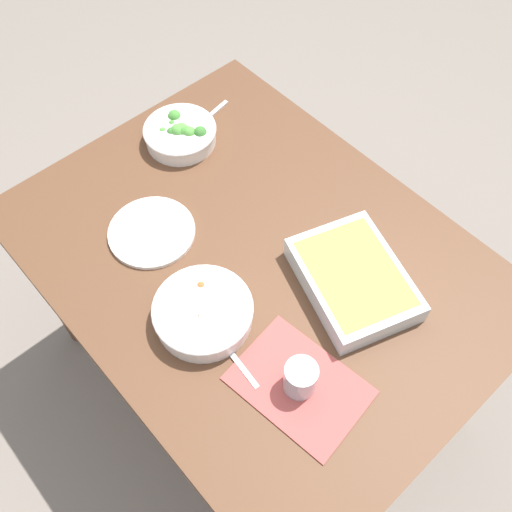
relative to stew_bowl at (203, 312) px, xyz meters
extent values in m
plane|color=slate|center=(-0.05, 0.20, -0.77)|extent=(6.00, 6.00, 0.00)
cube|color=brown|center=(-0.05, 0.20, -0.05)|extent=(1.20, 0.90, 0.04)
cylinder|color=brown|center=(-0.59, -0.19, -0.42)|extent=(0.06, 0.06, 0.70)
cylinder|color=brown|center=(-0.59, 0.59, -0.42)|extent=(0.06, 0.06, 0.70)
cylinder|color=brown|center=(0.49, 0.59, -0.42)|extent=(0.06, 0.06, 0.70)
cube|color=#B24C47|center=(0.26, 0.05, -0.03)|extent=(0.30, 0.23, 0.00)
cylinder|color=white|center=(0.00, 0.00, 0.00)|extent=(0.22, 0.22, 0.05)
torus|color=white|center=(0.00, 0.00, 0.02)|extent=(0.23, 0.23, 0.01)
cylinder|color=olive|center=(0.00, 0.00, 0.00)|extent=(0.18, 0.18, 0.03)
sphere|color=silver|center=(-0.02, 0.01, 0.02)|extent=(0.01, 0.01, 0.01)
sphere|color=#C66633|center=(-0.04, 0.03, 0.02)|extent=(0.02, 0.02, 0.02)
sphere|color=#C66633|center=(0.00, 0.01, 0.02)|extent=(0.02, 0.02, 0.02)
sphere|color=#C66633|center=(0.01, -0.02, 0.02)|extent=(0.02, 0.02, 0.02)
cylinder|color=white|center=(-0.48, 0.31, -0.01)|extent=(0.20, 0.20, 0.05)
torus|color=white|center=(-0.48, 0.31, 0.01)|extent=(0.20, 0.20, 0.01)
cylinder|color=#8CB272|center=(-0.48, 0.31, 0.00)|extent=(0.16, 0.16, 0.02)
sphere|color=#3D7A33|center=(-0.49, 0.28, 0.01)|extent=(0.03, 0.03, 0.03)
sphere|color=#569E42|center=(-0.51, 0.27, 0.01)|extent=(0.02, 0.02, 0.02)
sphere|color=#3D7A33|center=(-0.43, 0.34, 0.02)|extent=(0.04, 0.04, 0.04)
sphere|color=#478C38|center=(-0.47, 0.31, 0.02)|extent=(0.04, 0.04, 0.04)
sphere|color=#478C38|center=(-0.53, 0.32, 0.01)|extent=(0.03, 0.03, 0.03)
sphere|color=#569E42|center=(-0.47, 0.31, 0.02)|extent=(0.04, 0.04, 0.04)
sphere|color=#478C38|center=(-0.53, 0.33, 0.02)|extent=(0.04, 0.04, 0.04)
sphere|color=#569E42|center=(-0.48, 0.30, 0.02)|extent=(0.04, 0.04, 0.04)
sphere|color=#569E42|center=(-0.45, 0.32, 0.02)|extent=(0.04, 0.04, 0.04)
sphere|color=#3D7A33|center=(-0.48, 0.31, 0.01)|extent=(0.03, 0.03, 0.03)
sphere|color=#3D7A33|center=(-0.48, 0.31, 0.01)|extent=(0.02, 0.02, 0.02)
sphere|color=#478C38|center=(-0.51, 0.31, 0.01)|extent=(0.02, 0.02, 0.02)
cube|color=silver|center=(0.17, 0.32, 0.00)|extent=(0.35, 0.30, 0.06)
cube|color=#DBAD56|center=(0.17, 0.32, 0.01)|extent=(0.31, 0.27, 0.04)
cylinder|color=#B2BCC6|center=(0.26, 0.05, 0.01)|extent=(0.07, 0.07, 0.08)
cylinder|color=black|center=(0.26, 0.05, 0.00)|extent=(0.06, 0.06, 0.05)
cylinder|color=white|center=(-0.28, 0.05, -0.03)|extent=(0.22, 0.22, 0.01)
cube|color=silver|center=(0.14, -0.01, -0.03)|extent=(0.14, 0.03, 0.01)
ellipsoid|color=silver|center=(0.05, -0.01, -0.03)|extent=(0.04, 0.03, 0.01)
cube|color=silver|center=(-0.50, 0.44, -0.03)|extent=(0.04, 0.14, 0.01)
ellipsoid|color=silver|center=(-0.49, 0.35, -0.03)|extent=(0.03, 0.04, 0.01)
camera|label=1|loc=(0.53, -0.32, 1.16)|focal=40.46mm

